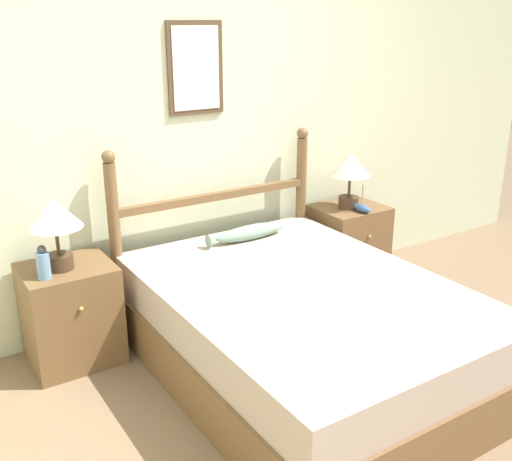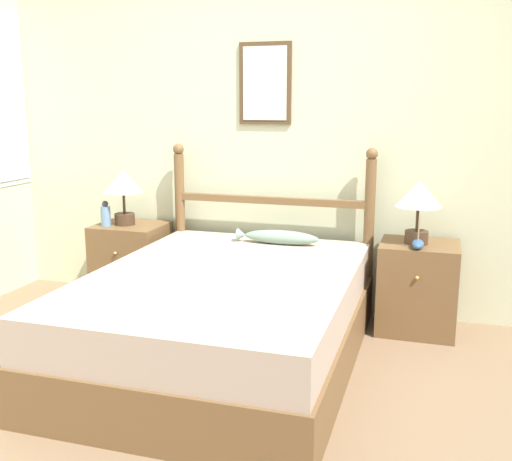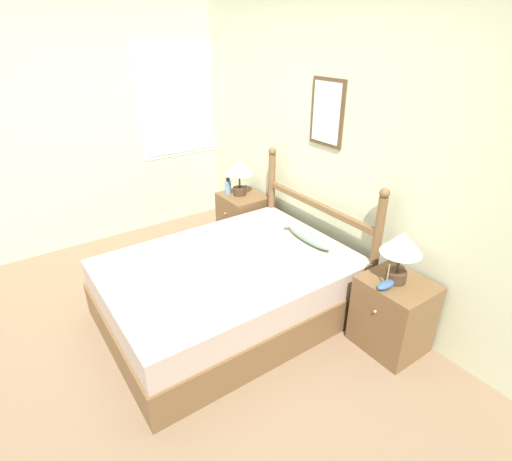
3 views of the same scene
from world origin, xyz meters
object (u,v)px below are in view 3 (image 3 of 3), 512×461
table_lamp_left (239,170)px  bottle (228,186)px  nightstand_right (393,314)px  table_lamp_right (402,247)px  model_boat (386,285)px  bed (229,289)px  fish_pillow (308,237)px  nightstand_left (243,219)px

table_lamp_left → bottle: 0.25m
nightstand_right → table_lamp_right: 0.59m
nightstand_right → model_boat: size_ratio=2.97×
bed → bottle: (-1.18, 0.73, 0.41)m
fish_pillow → nightstand_right: bearing=4.1°
bed → table_lamp_left: size_ratio=4.97×
bed → model_boat: 1.29m
bed → table_lamp_left: 1.48m
table_lamp_left → bottle: size_ratio=2.16×
nightstand_left → table_lamp_right: bearing=-0.4°
bed → nightstand_left: 1.33m
table_lamp_left → model_boat: (2.11, -0.12, -0.26)m
model_boat → bed: bearing=-146.2°
nightstand_right → model_boat: bearing=-93.9°
bottle → bed: bearing=-31.6°
bed → table_lamp_left: (-1.07, 0.81, 0.61)m
nightstand_right → table_lamp_right: table_lamp_right is taller
table_lamp_left → model_boat: size_ratio=2.05×
table_lamp_left → table_lamp_right: size_ratio=1.00×
bed → nightstand_left: (-1.04, 0.83, 0.03)m
bed → table_lamp_right: size_ratio=4.97×
nightstand_left → bottle: size_ratio=3.14×
nightstand_right → table_lamp_left: bearing=-179.5°
table_lamp_right → bottle: bearing=-177.7°
nightstand_right → bottle: 2.26m
table_lamp_left → fish_pillow: 1.23m
table_lamp_left → model_boat: table_lamp_left is taller
model_boat → nightstand_left: bearing=176.1°
table_lamp_right → nightstand_right: bearing=29.3°
nightstand_right → fish_pillow: (-0.93, -0.07, 0.29)m
nightstand_left → nightstand_right: size_ratio=1.00×
model_boat → fish_pillow: model_boat is taller
table_lamp_left → fish_pillow: size_ratio=0.71×
nightstand_left → bottle: bottle is taller
nightstand_left → fish_pillow: fish_pillow is taller
nightstand_right → fish_pillow: fish_pillow is taller
table_lamp_right → bottle: size_ratio=2.16×
nightstand_right → model_boat: 0.35m
bed → bottle: bottle is taller
nightstand_right → bottle: bottle is taller
nightstand_right → bed: bearing=-141.4°
bed → nightstand_left: nightstand_left is taller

